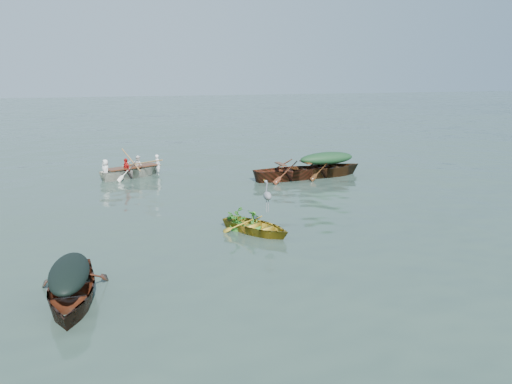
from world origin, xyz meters
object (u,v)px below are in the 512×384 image
(dark_covered_boat, at_px, (72,302))
(rowed_boat, at_px, (133,177))
(open_wooden_boat, at_px, (293,179))
(green_tarp_boat, at_px, (326,176))
(yellow_dinghy, at_px, (256,233))
(heron, at_px, (267,200))

(dark_covered_boat, xyz_separation_m, rowed_boat, (1.51, 11.48, 0.00))
(open_wooden_boat, bearing_deg, green_tarp_boat, -88.03)
(yellow_dinghy, xyz_separation_m, rowed_boat, (-3.08, 8.35, 0.00))
(dark_covered_boat, distance_m, heron, 6.16)
(heron, bearing_deg, yellow_dinghy, -174.81)
(open_wooden_boat, xyz_separation_m, heron, (-2.83, -5.83, 0.81))
(green_tarp_boat, bearing_deg, open_wooden_boat, 90.00)
(green_tarp_boat, distance_m, heron, 7.50)
(open_wooden_boat, distance_m, heron, 6.53)
(dark_covered_boat, height_order, open_wooden_boat, open_wooden_boat)
(open_wooden_boat, height_order, heron, heron)
(yellow_dinghy, distance_m, rowed_boat, 8.90)
(yellow_dinghy, distance_m, dark_covered_boat, 5.56)
(rowed_boat, height_order, heron, heron)
(yellow_dinghy, xyz_separation_m, dark_covered_boat, (-4.60, -3.13, 0.00))
(green_tarp_boat, xyz_separation_m, heron, (-4.38, -6.03, 0.81))
(open_wooden_boat, bearing_deg, dark_covered_boat, 134.65)
(dark_covered_boat, relative_size, green_tarp_boat, 0.82)
(yellow_dinghy, xyz_separation_m, green_tarp_boat, (4.80, 6.39, 0.00))
(yellow_dinghy, bearing_deg, heron, 5.19)
(heron, bearing_deg, open_wooden_boat, 29.03)
(green_tarp_boat, height_order, heron, heron)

